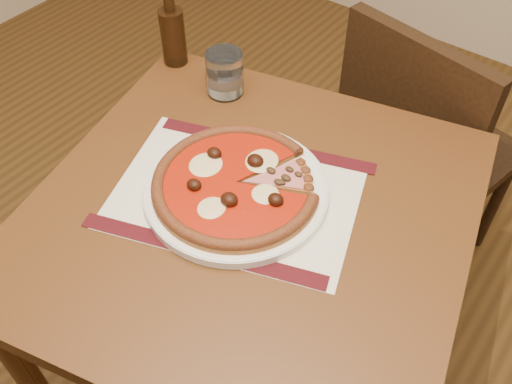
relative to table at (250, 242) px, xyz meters
The scene contains 8 objects.
table is the anchor object (origin of this frame).
chair_far 0.66m from the table, 81.64° to the left, with size 0.48×0.48×0.86m.
placemat 0.11m from the table, 161.05° to the left, with size 0.46×0.33×0.00m, color white.
plate 0.12m from the table, 161.05° to the left, with size 0.35×0.35×0.02m, color white.
pizza 0.14m from the table, 161.20° to the left, with size 0.32×0.32×0.04m.
ham_slice 0.16m from the table, 74.09° to the left, with size 0.12×0.12×0.02m.
water_glass 0.39m from the table, 136.17° to the left, with size 0.08×0.08×0.10m, color white.
bottle 0.54m from the table, 148.00° to the left, with size 0.06×0.06×0.19m.
Camera 1 is at (0.08, 0.52, 1.56)m, focal length 40.00 mm.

